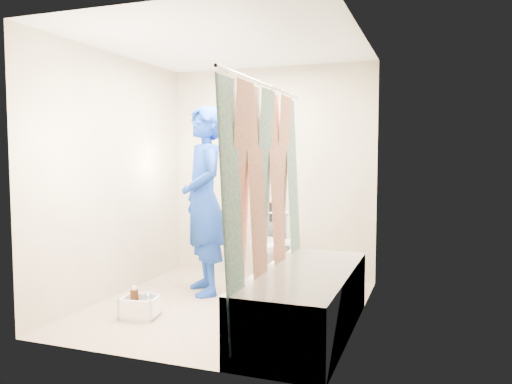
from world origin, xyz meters
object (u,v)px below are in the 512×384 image
(toilet, at_px, (275,246))
(plumber, at_px, (204,200))
(cleaning_caddy, at_px, (141,308))
(bathtub, at_px, (305,300))

(toilet, distance_m, plumber, 1.05)
(toilet, relative_size, cleaning_caddy, 2.28)
(bathtub, distance_m, toilet, 1.68)
(bathtub, height_order, toilet, toilet)
(toilet, bearing_deg, bathtub, -71.99)
(toilet, relative_size, plumber, 0.41)
(toilet, xyz_separation_m, plumber, (-0.52, -0.72, 0.56))
(toilet, height_order, plumber, plumber)
(plumber, bearing_deg, cleaning_caddy, -51.03)
(bathtub, xyz_separation_m, toilet, (-0.73, 1.51, 0.12))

